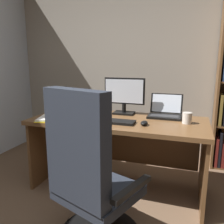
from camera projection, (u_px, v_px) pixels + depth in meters
wall_back at (155, 65)px, 3.19m from camera, size 4.66×0.12×2.50m
desk at (120, 136)px, 2.42m from camera, size 1.71×0.75×0.73m
office_chair at (90, 185)px, 1.56m from camera, size 0.70×0.63×1.14m
monitor at (124, 96)px, 2.50m from camera, size 0.44×0.16×0.39m
laptop at (165, 112)px, 2.40m from camera, size 0.33×0.29×0.23m
keyboard at (112, 121)px, 2.17m from camera, size 0.42×0.15×0.02m
computer_mouse at (144, 123)px, 2.08m from camera, size 0.06×0.10×0.04m
reading_stand_with_book at (83, 104)px, 2.74m from camera, size 0.27×0.26×0.15m
open_binder at (60, 118)px, 2.29m from camera, size 0.48×0.39×0.02m
notepad at (91, 117)px, 2.37m from camera, size 0.16×0.22×0.01m
pen at (92, 116)px, 2.36m from camera, size 0.14×0.03×0.01m
coffee_mug at (187, 118)px, 2.13m from camera, size 0.08×0.08×0.10m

